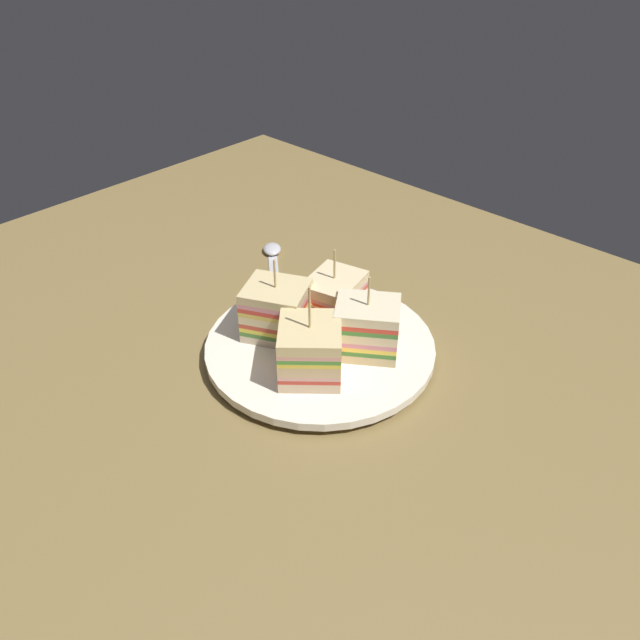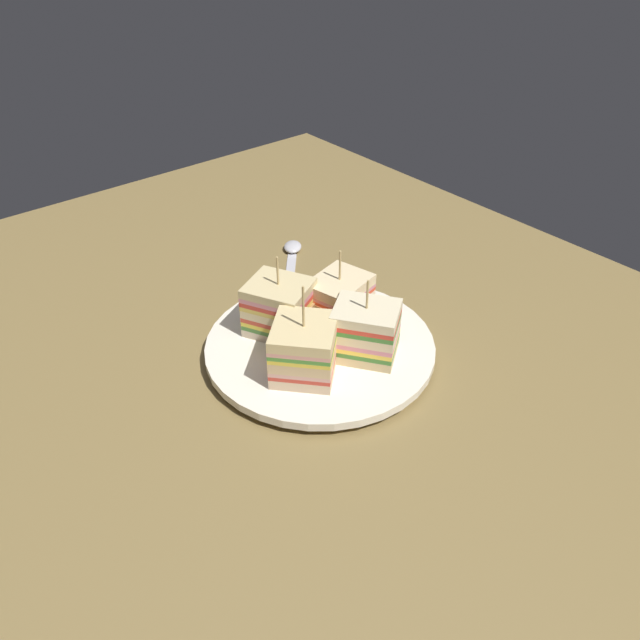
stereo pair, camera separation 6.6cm
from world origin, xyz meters
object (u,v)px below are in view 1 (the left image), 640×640
Objects in this scene: sandwich_wedge_3 at (310,350)px; spoon at (273,257)px; sandwich_wedge_0 at (366,328)px; chip_pile at (329,332)px; plate at (320,347)px; sandwich_wedge_1 at (334,298)px; sandwich_wedge_2 at (277,310)px.

sandwich_wedge_3 is 0.89× the size of spoon.
sandwich_wedge_0 reaches higher than chip_pile.
plate is at bearing -10.22° from sandwich_wedge_3.
sandwich_wedge_1 is 0.95× the size of sandwich_wedge_2.
sandwich_wedge_1 is 4.71cm from chip_pile.
spoon is (-21.48, 15.03, -4.08)cm from sandwich_wedge_3.
sandwich_wedge_0 is at bearing -56.50° from sandwich_wedge_3.
sandwich_wedge_3 is at bearing -58.37° from plate.
chip_pile is (5.13, 2.65, -1.72)cm from sandwich_wedge_2.
sandwich_wedge_2 is 7.62cm from sandwich_wedge_3.
spoon is (-14.24, 12.64, -4.22)cm from sandwich_wedge_2.
sandwich_wedge_1 reaches higher than plate.
chip_pile is at bearing -19.14° from sandwich_wedge_3.
plate is 2.68× the size of sandwich_wedge_2.
sandwich_wedge_0 reaches higher than spoon.
plate is 6.07cm from sandwich_wedge_3.
sandwich_wedge_3 is 26.53cm from spoon.
plate is 6.15cm from sandwich_wedge_2.
spoon is (-19.37, 9.99, -2.50)cm from chip_pile.
sandwich_wedge_3 is at bearing 14.88° from sandwich_wedge_1.
plate is at bearing -121.69° from chip_pile.
chip_pile is at bearing 21.57° from sandwich_wedge_1.
chip_pile reaches higher than plate.
sandwich_wedge_2 is (-2.54, -6.34, 0.36)cm from sandwich_wedge_1.
sandwich_wedge_3 reaches higher than plate.
sandwich_wedge_0 is 4.48cm from chip_pile.
sandwich_wedge_3 is at bearing 40.28° from sandwich_wedge_0.
sandwich_wedge_3 is (4.69, -8.74, 0.23)cm from sandwich_wedge_1.
sandwich_wedge_1 is 18.34cm from spoon.
sandwich_wedge_2 reaches higher than sandwich_wedge_1.
sandwich_wedge_0 is 9.94cm from sandwich_wedge_2.
sandwich_wedge_2 is at bearing 179.39° from spoon.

